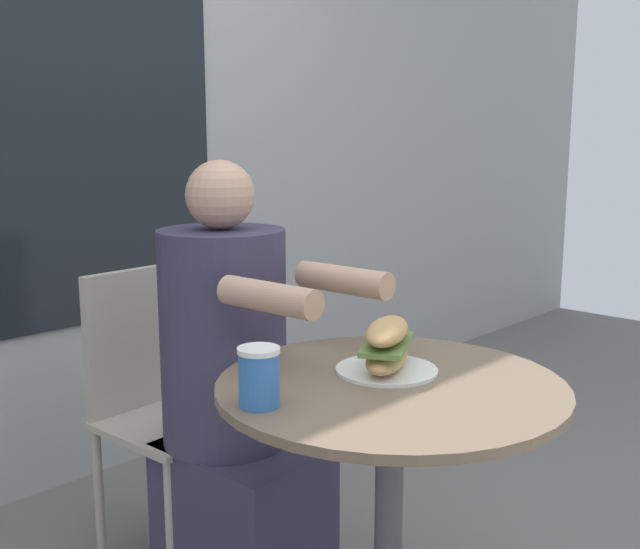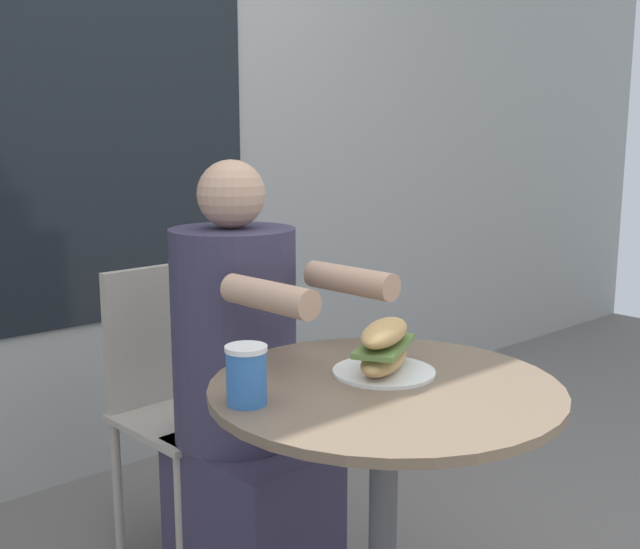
% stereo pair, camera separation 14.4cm
% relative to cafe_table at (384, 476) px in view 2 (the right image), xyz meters
% --- Properties ---
extents(storefront_wall, '(8.00, 0.09, 2.80)m').
position_rel_cafe_table_xyz_m(storefront_wall, '(0.00, 1.57, 0.85)').
color(storefront_wall, '#9E9E99').
rests_on(storefront_wall, ground_plane).
extents(cafe_table, '(0.73, 0.73, 0.75)m').
position_rel_cafe_table_xyz_m(cafe_table, '(0.00, 0.00, 0.00)').
color(cafe_table, brown).
rests_on(cafe_table, ground_plane).
extents(diner_chair, '(0.40, 0.40, 0.87)m').
position_rel_cafe_table_xyz_m(diner_chair, '(0.02, 0.89, -0.03)').
color(diner_chair, '#ADA393').
rests_on(diner_chair, ground_plane).
extents(seated_diner, '(0.35, 0.60, 1.20)m').
position_rel_cafe_table_xyz_m(seated_diner, '(0.03, 0.54, -0.03)').
color(seated_diner, '#38334C').
rests_on(seated_diner, ground_plane).
extents(sandwich_on_plate, '(0.23, 0.22, 0.11)m').
position_rel_cafe_table_xyz_m(sandwich_on_plate, '(0.05, 0.05, 0.25)').
color(sandwich_on_plate, white).
rests_on(sandwich_on_plate, cafe_table).
extents(drink_cup, '(0.08, 0.08, 0.11)m').
position_rel_cafe_table_xyz_m(drink_cup, '(-0.28, 0.09, 0.26)').
color(drink_cup, '#336BB7').
rests_on(drink_cup, cafe_table).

